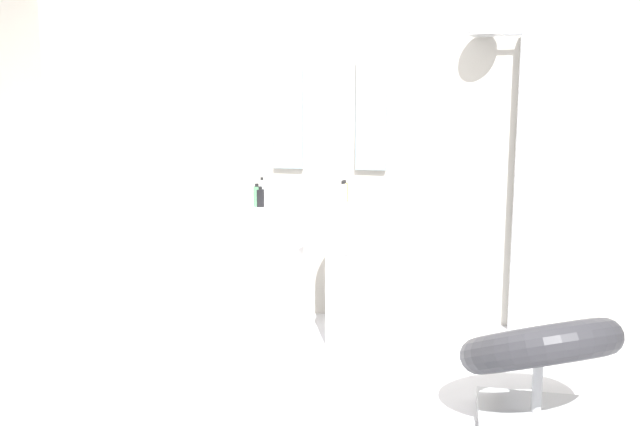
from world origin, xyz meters
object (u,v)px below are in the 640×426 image
at_px(lounge_chair, 539,356).
at_px(soap_bottle_white, 343,195).
at_px(soap_bottle_amber, 344,194).
at_px(soap_bottle_green, 257,196).
at_px(soap_bottle_clear, 262,190).
at_px(pedestal_sink_left, 273,265).
at_px(pedestal_sink_right, 361,270).
at_px(soap_bottle_black, 260,198).
at_px(shower_column, 523,177).

relative_size(lounge_chair, soap_bottle_white, 6.14).
xyz_separation_m(lounge_chair, soap_bottle_amber, (-1.16, 1.07, 0.63)).
distance_m(soap_bottle_green, soap_bottle_clear, 0.28).
bearing_deg(pedestal_sink_left, pedestal_sink_right, 0.00).
xyz_separation_m(lounge_chair, soap_bottle_black, (-1.69, 0.89, 0.62)).
bearing_deg(soap_bottle_black, pedestal_sink_left, 74.49).
height_order(pedestal_sink_right, soap_bottle_black, soap_bottle_black).
xyz_separation_m(soap_bottle_black, soap_bottle_white, (0.54, 0.08, 0.02)).
bearing_deg(soap_bottle_green, soap_bottle_clear, 99.68).
distance_m(lounge_chair, soap_bottle_green, 2.03).
bearing_deg(soap_bottle_amber, pedestal_sink_right, -16.06).
distance_m(soap_bottle_black, soap_bottle_white, 0.55).
bearing_deg(soap_bottle_green, soap_bottle_white, 7.94).
xyz_separation_m(pedestal_sink_right, soap_bottle_white, (-0.11, -0.06, 0.51)).
height_order(shower_column, soap_bottle_black, shower_column).
xyz_separation_m(pedestal_sink_left, soap_bottle_clear, (-0.11, 0.13, 0.50)).
distance_m(soap_bottle_white, soap_bottle_clear, 0.64).
bearing_deg(soap_bottle_amber, pedestal_sink_left, -175.97).
distance_m(pedestal_sink_right, soap_bottle_black, 0.83).
height_order(pedestal_sink_left, soap_bottle_white, soap_bottle_white).
bearing_deg(soap_bottle_white, pedestal_sink_right, 29.68).
xyz_separation_m(soap_bottle_amber, soap_bottle_clear, (-0.60, 0.10, -0.00)).
bearing_deg(soap_bottle_clear, pedestal_sink_left, -50.25).
height_order(pedestal_sink_right, shower_column, shower_column).
bearing_deg(soap_bottle_clear, shower_column, 8.61).
distance_m(soap_bottle_amber, soap_bottle_clear, 0.61).
bearing_deg(soap_bottle_amber, soap_bottle_clear, 170.98).
bearing_deg(shower_column, lounge_chair, -90.50).
relative_size(pedestal_sink_left, soap_bottle_white, 5.72).
height_order(lounge_chair, soap_bottle_amber, soap_bottle_amber).
bearing_deg(lounge_chair, shower_column, 89.50).
relative_size(shower_column, soap_bottle_amber, 12.04).
height_order(shower_column, soap_bottle_amber, shower_column).
xyz_separation_m(lounge_chair, soap_bottle_green, (-1.71, 0.89, 0.63)).
distance_m(pedestal_sink_left, soap_bottle_amber, 0.71).
bearing_deg(soap_bottle_amber, lounge_chair, -42.70).
relative_size(soap_bottle_black, soap_bottle_white, 0.77).
bearing_deg(soap_bottle_green, pedestal_sink_right, 11.87).
relative_size(lounge_chair, soap_bottle_black, 8.03).
relative_size(shower_column, soap_bottle_green, 13.38).
relative_size(lounge_chair, soap_bottle_clear, 6.53).
bearing_deg(soap_bottle_amber, soap_bottle_green, -162.33).
xyz_separation_m(pedestal_sink_left, pedestal_sink_right, (0.61, 0.00, 0.00)).
bearing_deg(soap_bottle_clear, soap_bottle_black, -75.78).
bearing_deg(pedestal_sink_left, soap_bottle_black, -105.51).
bearing_deg(shower_column, pedestal_sink_right, -159.26).
xyz_separation_m(soap_bottle_white, soap_bottle_amber, (-0.01, 0.10, -0.00)).
xyz_separation_m(pedestal_sink_right, lounge_chair, (1.04, -1.03, -0.13)).
distance_m(lounge_chair, soap_bottle_black, 2.01).
relative_size(pedestal_sink_left, soap_bottle_clear, 6.08).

